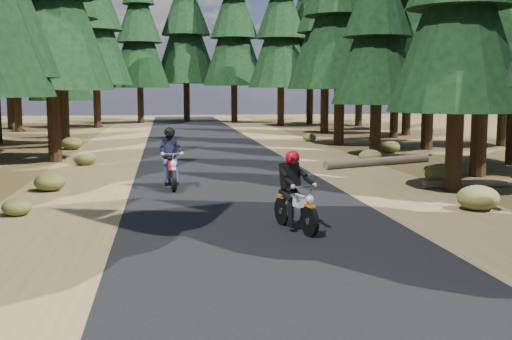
# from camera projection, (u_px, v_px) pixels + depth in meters

# --- Properties ---
(ground) EXTENTS (120.00, 120.00, 0.00)m
(ground) POSITION_uv_depth(u_px,v_px,m) (266.00, 233.00, 12.91)
(ground) COLOR #4E3C1B
(ground) RESTS_ON ground
(road) EXTENTS (6.00, 100.00, 0.01)m
(road) POSITION_uv_depth(u_px,v_px,m) (238.00, 193.00, 17.82)
(road) COLOR black
(road) RESTS_ON ground
(shoulder_l) EXTENTS (3.20, 100.00, 0.01)m
(shoulder_l) POSITION_uv_depth(u_px,v_px,m) (68.00, 197.00, 17.18)
(shoulder_l) COLOR brown
(shoulder_l) RESTS_ON ground
(shoulder_r) EXTENTS (3.20, 100.00, 0.01)m
(shoulder_r) POSITION_uv_depth(u_px,v_px,m) (397.00, 190.00, 18.46)
(shoulder_r) COLOR brown
(shoulder_r) RESTS_ON ground
(log_near) EXTENTS (4.76, 2.27, 0.32)m
(log_near) POSITION_uv_depth(u_px,v_px,m) (378.00, 161.00, 24.31)
(log_near) COLOR #4C4233
(log_near) RESTS_ON ground
(log_far) EXTENTS (3.58, 0.28, 0.24)m
(log_far) POSITION_uv_depth(u_px,v_px,m) (482.00, 184.00, 18.87)
(log_far) COLOR #4C4233
(log_far) RESTS_ON ground
(understory_shrubs) EXTENTS (15.53, 32.35, 0.62)m
(understory_shrubs) POSITION_uv_depth(u_px,v_px,m) (282.00, 173.00, 20.02)
(understory_shrubs) COLOR #474C1E
(understory_shrubs) RESTS_ON ground
(rider_lead) EXTENTS (1.04, 1.91, 1.63)m
(rider_lead) POSITION_uv_depth(u_px,v_px,m) (296.00, 204.00, 13.07)
(rider_lead) COLOR silver
(rider_lead) RESTS_ON road
(rider_follow) EXTENTS (0.79, 2.04, 1.78)m
(rider_follow) POSITION_uv_depth(u_px,v_px,m) (171.00, 169.00, 18.59)
(rider_follow) COLOR #A70B19
(rider_follow) RESTS_ON road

